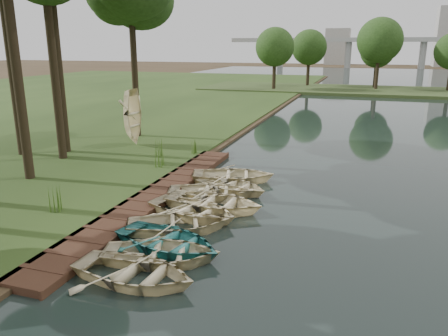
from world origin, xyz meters
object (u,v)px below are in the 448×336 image
(boardwalk, at_px, (155,196))
(rowboat_2, at_px, (168,239))
(stored_rowboat, at_px, (135,139))
(rowboat_0, at_px, (134,269))
(rowboat_1, at_px, (161,251))

(boardwalk, bearing_deg, rowboat_2, -58.35)
(stored_rowboat, bearing_deg, rowboat_0, -151.14)
(rowboat_0, height_order, stored_rowboat, stored_rowboat)
(boardwalk, xyz_separation_m, rowboat_0, (2.61, -6.40, 0.28))
(boardwalk, relative_size, stored_rowboat, 4.49)
(rowboat_1, distance_m, rowboat_2, 0.79)
(boardwalk, height_order, rowboat_0, rowboat_0)
(boardwalk, height_order, rowboat_2, rowboat_2)
(rowboat_0, bearing_deg, rowboat_2, 1.67)
(boardwalk, distance_m, rowboat_1, 5.85)
(boardwalk, height_order, stored_rowboat, stored_rowboat)
(rowboat_0, xyz_separation_m, rowboat_1, (0.21, 1.28, -0.01))
(rowboat_2, distance_m, stored_rowboat, 15.08)
(rowboat_1, bearing_deg, rowboat_0, 155.51)
(rowboat_0, relative_size, rowboat_2, 0.96)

